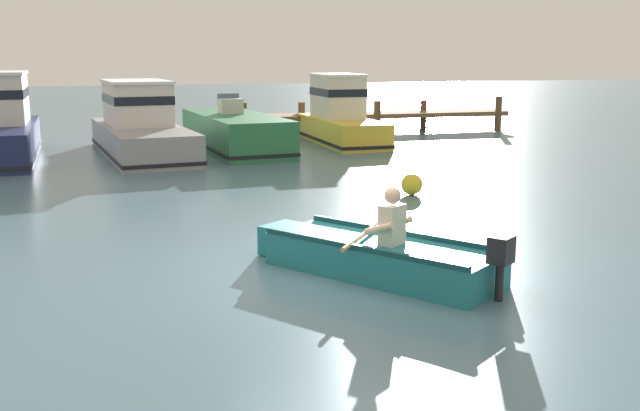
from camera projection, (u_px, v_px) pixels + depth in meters
name	position (u px, v px, depth m)	size (l,w,h in m)	color
ground_plane	(333.00, 268.00, 10.02)	(120.00, 120.00, 0.00)	slate
wooden_dock	(371.00, 115.00, 26.96)	(10.41, 1.64, 1.26)	brown
rowboat_with_person	(377.00, 256.00, 9.71)	(2.71, 3.33, 1.19)	#1E727A
moored_boat_navy	(3.00, 127.00, 20.17)	(1.84, 6.04, 2.35)	#19234C
moored_boat_grey	(140.00, 128.00, 21.12)	(2.82, 6.69, 2.09)	gray
moored_boat_green	(235.00, 133.00, 22.01)	(2.53, 6.04, 1.65)	#287042
moored_boat_yellow	(340.00, 118.00, 23.92)	(1.71, 4.99, 2.19)	gold
mooring_buoy	(412.00, 184.00, 15.15)	(0.45, 0.45, 0.45)	yellow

